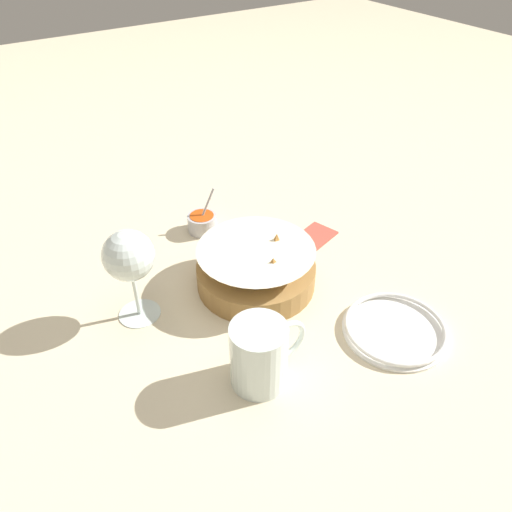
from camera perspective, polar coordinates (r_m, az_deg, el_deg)
The scene contains 7 objects.
ground_plane at distance 0.91m, azimuth -0.34°, elevation -4.50°, with size 4.00×4.00×0.00m, color beige.
food_basket at distance 0.91m, azimuth -0.04°, elevation -1.43°, with size 0.22×0.22×0.09m.
sauce_cup at distance 1.07m, azimuth -6.16°, elevation 3.87°, with size 0.07×0.06×0.09m.
wine_glass at distance 0.82m, azimuth -14.32°, elevation -0.24°, with size 0.08×0.08×0.17m.
beer_mug at distance 0.74m, azimuth 0.43°, elevation -11.42°, with size 0.13×0.09×0.11m.
side_plate at distance 0.87m, azimuth 15.61°, elevation -8.01°, with size 0.18×0.18×0.01m.
napkin at distance 1.05m, azimuth 6.50°, elevation 2.14°, with size 0.12×0.09×0.01m.
Camera 1 is at (-0.37, -0.57, 0.61)m, focal length 35.00 mm.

